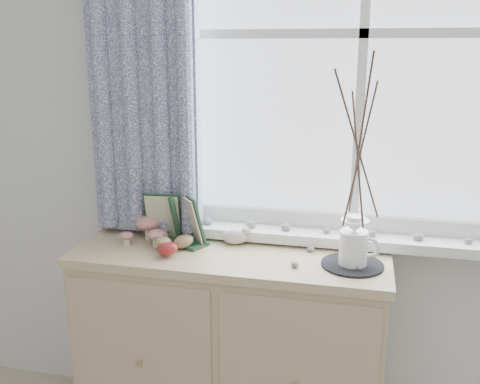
{
  "coord_description": "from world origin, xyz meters",
  "views": [
    {
      "loc": [
        0.32,
        -0.09,
        1.6
      ],
      "look_at": [
        -0.1,
        1.7,
        1.1
      ],
      "focal_mm": 40.0,
      "sensor_mm": 36.0,
      "label": 1
    }
  ],
  "objects_px": {
    "sideboard": "(230,350)",
    "botanical_book": "(174,220)",
    "twig_pitcher": "(359,146)",
    "toadstool_cluster": "(148,227)"
  },
  "relations": [
    {
      "from": "sideboard",
      "to": "botanical_book",
      "type": "relative_size",
      "value": 4.13
    },
    {
      "from": "sideboard",
      "to": "toadstool_cluster",
      "type": "bearing_deg",
      "value": 173.88
    },
    {
      "from": "botanical_book",
      "to": "toadstool_cluster",
      "type": "bearing_deg",
      "value": -163.47
    },
    {
      "from": "toadstool_cluster",
      "to": "twig_pitcher",
      "type": "distance_m",
      "value": 0.89
    },
    {
      "from": "sideboard",
      "to": "twig_pitcher",
      "type": "distance_m",
      "value": 0.97
    },
    {
      "from": "botanical_book",
      "to": "twig_pitcher",
      "type": "xyz_separation_m",
      "value": [
        0.69,
        -0.06,
        0.33
      ]
    },
    {
      "from": "botanical_book",
      "to": "twig_pitcher",
      "type": "bearing_deg",
      "value": 17.84
    },
    {
      "from": "sideboard",
      "to": "botanical_book",
      "type": "height_order",
      "value": "botanical_book"
    },
    {
      "from": "toadstool_cluster",
      "to": "twig_pitcher",
      "type": "bearing_deg",
      "value": -5.16
    },
    {
      "from": "sideboard",
      "to": "twig_pitcher",
      "type": "relative_size",
      "value": 1.59
    }
  ]
}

